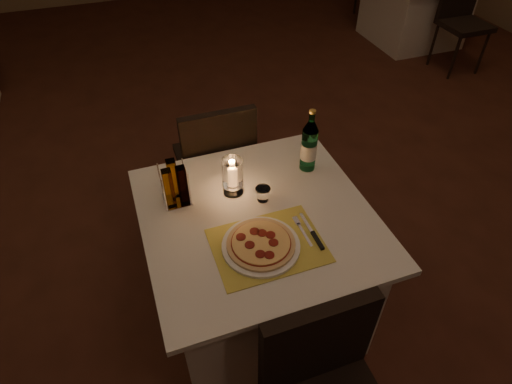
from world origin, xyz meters
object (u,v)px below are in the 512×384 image
object	(u,v)px
main_table	(257,267)
plate	(261,246)
neighbor_table_right	(415,7)
pizza	(261,243)
tumbler	(263,194)
water_bottle	(309,146)
hurricane_candle	(232,174)
chair_far	(216,156)

from	to	relation	value
main_table	plate	size ratio (longest dim) A/B	3.12
main_table	plate	distance (m)	0.42
plate	neighbor_table_right	size ratio (longest dim) A/B	0.32
main_table	neighbor_table_right	size ratio (longest dim) A/B	1.00
pizza	tumbler	distance (m)	0.29
pizza	water_bottle	bearing A→B (deg)	46.15
plate	hurricane_candle	bearing A→B (deg)	90.80
hurricane_candle	neighbor_table_right	bearing A→B (deg)	41.91
hurricane_candle	neighbor_table_right	size ratio (longest dim) A/B	0.19
neighbor_table_right	water_bottle	bearing A→B (deg)	-134.49
main_table	water_bottle	world-z (taller)	water_bottle
plate	pizza	distance (m)	0.02
hurricane_candle	water_bottle	bearing A→B (deg)	6.98
chair_far	hurricane_candle	xyz separation A→B (m)	(-0.06, -0.53, 0.30)
plate	tumbler	distance (m)	0.29
chair_far	hurricane_candle	distance (m)	0.61
plate	water_bottle	bearing A→B (deg)	46.16
pizza	neighbor_table_right	size ratio (longest dim) A/B	0.28
plate	water_bottle	distance (m)	0.58
main_table	water_bottle	size ratio (longest dim) A/B	3.05
pizza	neighbor_table_right	xyz separation A→B (m)	(2.96, 3.02, -0.39)
neighbor_table_right	plate	bearing A→B (deg)	-134.41
water_bottle	neighbor_table_right	size ratio (longest dim) A/B	0.33
plate	main_table	bearing A→B (deg)	74.48
chair_far	neighbor_table_right	distance (m)	3.61
plate	pizza	xyz separation A→B (m)	(-0.00, 0.00, 0.02)
pizza	hurricane_candle	bearing A→B (deg)	90.78
chair_far	tumbler	size ratio (longest dim) A/B	13.12
chair_far	plate	distance (m)	0.92
tumbler	hurricane_candle	size ratio (longest dim) A/B	0.37
main_table	water_bottle	xyz separation A→B (m)	(0.34, 0.23, 0.50)
main_table	neighbor_table_right	distance (m)	4.07
main_table	plate	xyz separation A→B (m)	(-0.05, -0.18, 0.38)
plate	water_bottle	size ratio (longest dim) A/B	0.98
plate	tumbler	size ratio (longest dim) A/B	4.66
main_table	neighbor_table_right	world-z (taller)	same
pizza	hurricane_candle	world-z (taller)	hurricane_candle
chair_far	water_bottle	world-z (taller)	water_bottle
chair_far	water_bottle	xyz separation A→B (m)	(0.34, -0.48, 0.32)
chair_far	water_bottle	distance (m)	0.68
tumbler	hurricane_candle	xyz separation A→B (m)	(-0.11, 0.10, 0.07)
tumbler	water_bottle	world-z (taller)	water_bottle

